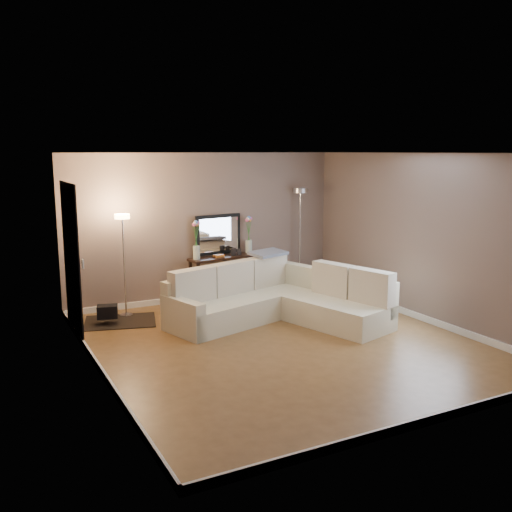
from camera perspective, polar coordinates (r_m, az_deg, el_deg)
name	(u,v)px	position (r m, az deg, el deg)	size (l,w,h in m)	color
floor	(282,343)	(8.01, 2.66, -8.73)	(5.00, 5.50, 0.01)	brown
ceiling	(284,153)	(7.56, 2.83, 10.29)	(5.00, 5.50, 0.01)	white
wall_back	(205,227)	(10.13, -5.11, 2.90)	(5.00, 0.02, 2.60)	#78645C
wall_front	(433,297)	(5.52, 17.29, -3.92)	(5.00, 0.02, 2.60)	#78645C
wall_left	(94,268)	(6.79, -15.90, -1.20)	(0.02, 5.50, 2.60)	#78645C
wall_right	(424,238)	(9.18, 16.44, 1.73)	(0.02, 5.50, 2.60)	#78645C
baseboard_back	(207,296)	(10.35, -4.94, -3.99)	(5.00, 0.03, 0.10)	white
baseboard_front	(424,422)	(5.96, 16.44, -15.60)	(5.00, 0.03, 0.10)	white
baseboard_left	(101,371)	(7.15, -15.19, -11.04)	(0.03, 5.50, 0.10)	white
baseboard_right	(418,316)	(9.43, 15.93, -5.81)	(0.03, 5.50, 0.10)	white
doorway	(72,260)	(8.48, -17.97, -0.42)	(0.02, 1.20, 2.20)	black
switch_plate	(83,264)	(7.64, -16.94, -0.76)	(0.02, 0.08, 0.12)	white
sectional_sofa	(275,300)	(8.95, 1.96, -4.40)	(3.11, 2.58, 0.90)	#EEE6C1
throw_blanket	(268,253)	(9.57, 1.23, 0.30)	(0.64, 0.37, 0.05)	slate
console_table	(220,276)	(10.13, -3.63, -1.99)	(1.32, 0.52, 0.79)	black
leaning_mirror	(218,234)	(10.18, -3.78, 2.16)	(0.91, 0.16, 0.71)	black
table_decor	(224,254)	(10.06, -3.17, 0.15)	(0.55, 0.14, 0.13)	orange
flower_vase_left	(196,243)	(9.78, -5.99, 1.32)	(0.15, 0.13, 0.68)	silver
flower_vase_right	(249,237)	(10.34, -0.73, 1.88)	(0.15, 0.13, 0.68)	silver
floor_lamp_lit	(123,245)	(9.24, -13.13, 1.11)	(0.29, 0.29, 1.65)	silver
floor_lamp_unlit	(300,219)	(10.76, 4.45, 3.74)	(0.29, 0.29, 1.94)	silver
charcoal_rug	(120,321)	(9.20, -13.43, -6.38)	(1.08, 0.81, 0.01)	black
black_bag	(107,312)	(9.05, -14.64, -5.40)	(0.31, 0.22, 0.20)	black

